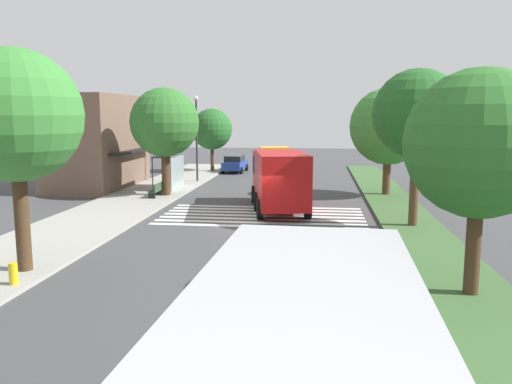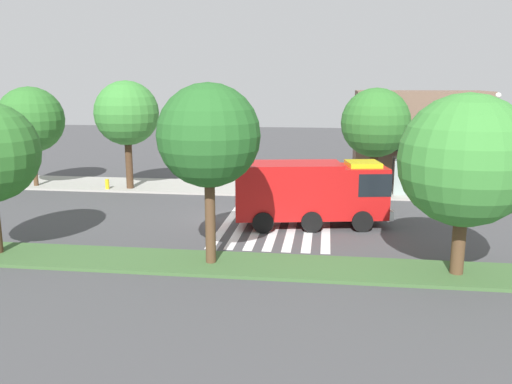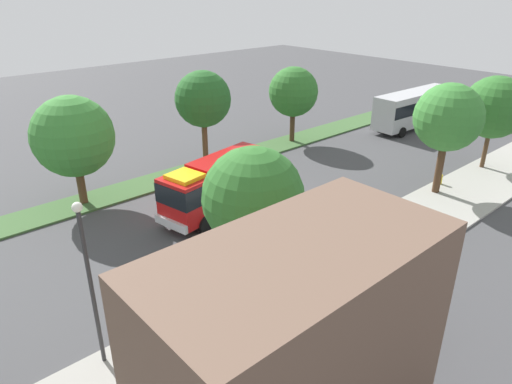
# 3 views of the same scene
# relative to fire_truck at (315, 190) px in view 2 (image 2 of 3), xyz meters

# --- Properties ---
(ground_plane) EXTENTS (120.00, 120.00, 0.00)m
(ground_plane) POSITION_rel_fire_truck_xyz_m (-4.55, 0.71, -1.97)
(ground_plane) COLOR #424244
(sidewalk) EXTENTS (60.00, 4.97, 0.14)m
(sidewalk) POSITION_rel_fire_truck_xyz_m (-4.55, 9.32, -1.90)
(sidewalk) COLOR #9E9B93
(sidewalk) RESTS_ON ground_plane
(median_strip) EXTENTS (60.00, 3.00, 0.14)m
(median_strip) POSITION_rel_fire_truck_xyz_m (-4.55, -6.90, -1.90)
(median_strip) COLOR #3D6033
(median_strip) RESTS_ON ground_plane
(crosswalk) EXTENTS (5.85, 11.01, 0.01)m
(crosswalk) POSITION_rel_fire_truck_xyz_m (-2.06, 0.71, -1.96)
(crosswalk) COLOR silver
(crosswalk) RESTS_ON ground_plane
(fire_truck) EXTENTS (8.55, 3.98, 3.49)m
(fire_truck) POSITION_rel_fire_truck_xyz_m (0.00, 0.00, 0.00)
(fire_truck) COLOR #B71414
(fire_truck) RESTS_ON ground_plane
(bus_stop_shelter) EXTENTS (3.50, 1.40, 2.46)m
(bus_stop_shelter) POSITION_rel_fire_truck_xyz_m (6.84, 8.24, -0.08)
(bus_stop_shelter) COLOR #4C4C51
(bus_stop_shelter) RESTS_ON sidewalk
(bench_near_shelter) EXTENTS (1.60, 0.50, 0.90)m
(bench_near_shelter) POSITION_rel_fire_truck_xyz_m (2.84, 8.25, -1.38)
(bench_near_shelter) COLOR #2D472D
(bench_near_shelter) RESTS_ON sidewalk
(street_lamp) EXTENTS (0.36, 0.36, 6.83)m
(street_lamp) POSITION_rel_fire_truck_xyz_m (11.11, 7.43, 2.15)
(street_lamp) COLOR #2D2D30
(street_lamp) RESTS_ON sidewalk
(storefront_building) EXTENTS (9.63, 5.61, 6.93)m
(storefront_building) POSITION_rel_fire_truck_xyz_m (7.53, 14.20, 1.49)
(storefront_building) COLOR brown
(storefront_building) RESTS_ON ground_plane
(sidewalk_tree_far_west) EXTENTS (4.70, 4.70, 7.16)m
(sidewalk_tree_far_west) POSITION_rel_fire_truck_xyz_m (-20.51, 7.83, 2.97)
(sidewalk_tree_far_west) COLOR #513823
(sidewalk_tree_far_west) RESTS_ON sidewalk
(sidewalk_tree_west) EXTENTS (4.48, 4.48, 7.58)m
(sidewalk_tree_west) POSITION_rel_fire_truck_xyz_m (-13.33, 7.83, 3.47)
(sidewalk_tree_west) COLOR #47301E
(sidewalk_tree_west) RESTS_ON sidewalk
(sidewalk_tree_center) EXTENTS (4.55, 4.55, 7.12)m
(sidewalk_tree_center) POSITION_rel_fire_truck_xyz_m (3.72, 7.83, 2.98)
(sidewalk_tree_center) COLOR #47301E
(sidewalk_tree_center) RESTS_ON sidewalk
(median_tree_west) EXTENTS (4.25, 4.25, 7.53)m
(median_tree_west) POSITION_rel_fire_truck_xyz_m (-4.19, -6.90, 3.54)
(median_tree_west) COLOR #513823
(median_tree_west) RESTS_ON median_strip
(median_tree_center) EXTENTS (5.15, 5.15, 7.16)m
(median_tree_center) POSITION_rel_fire_truck_xyz_m (5.87, -6.90, 2.73)
(median_tree_center) COLOR #513823
(median_tree_center) RESTS_ON median_strip
(fire_hydrant) EXTENTS (0.28, 0.28, 0.70)m
(fire_hydrant) POSITION_rel_fire_truck_xyz_m (-14.83, 7.33, -1.48)
(fire_hydrant) COLOR gold
(fire_hydrant) RESTS_ON sidewalk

